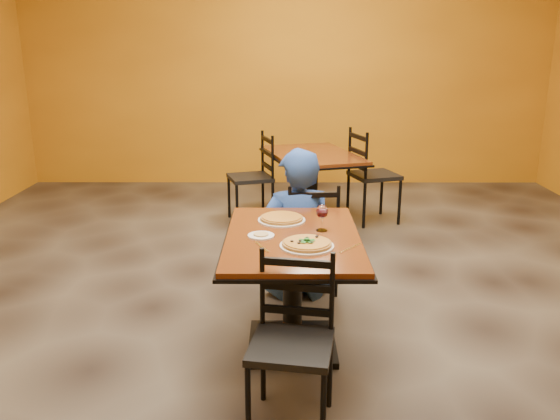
{
  "coord_description": "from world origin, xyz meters",
  "views": [
    {
      "loc": [
        -0.07,
        -3.73,
        1.85
      ],
      "look_at": [
        -0.08,
        -0.3,
        0.85
      ],
      "focal_mm": 36.31,
      "sensor_mm": 36.0,
      "label": 1
    }
  ],
  "objects_px": {
    "plate_far": "(282,220)",
    "pizza_far": "(282,218)",
    "chair_second_right": "(374,176)",
    "side_plate": "(261,236)",
    "wine_glass": "(322,217)",
    "pizza_main": "(307,243)",
    "diner": "(297,223)",
    "plate_main": "(307,246)",
    "chair_main_far": "(310,236)",
    "chair_main_near": "(291,347)",
    "table_main": "(293,265)",
    "table_second": "(312,171)",
    "chair_second_left": "(250,178)"
  },
  "relations": [
    {
      "from": "chair_main_far",
      "to": "chair_second_left",
      "type": "distance_m",
      "value": 1.87
    },
    {
      "from": "table_second",
      "to": "plate_main",
      "type": "bearing_deg",
      "value": -93.64
    },
    {
      "from": "chair_second_right",
      "to": "wine_glass",
      "type": "height_order",
      "value": "chair_second_right"
    },
    {
      "from": "table_main",
      "to": "pizza_main",
      "type": "bearing_deg",
      "value": -69.51
    },
    {
      "from": "table_second",
      "to": "wine_glass",
      "type": "relative_size",
      "value": 8.05
    },
    {
      "from": "table_second",
      "to": "plate_main",
      "type": "height_order",
      "value": "plate_main"
    },
    {
      "from": "pizza_far",
      "to": "side_plate",
      "type": "bearing_deg",
      "value": -111.4
    },
    {
      "from": "chair_second_right",
      "to": "plate_main",
      "type": "xyz_separation_m",
      "value": [
        -0.85,
        -2.9,
        0.25
      ]
    },
    {
      "from": "chair_second_left",
      "to": "wine_glass",
      "type": "bearing_deg",
      "value": -4.81
    },
    {
      "from": "table_second",
      "to": "pizza_far",
      "type": "distance_m",
      "value": 2.44
    },
    {
      "from": "table_main",
      "to": "chair_main_far",
      "type": "distance_m",
      "value": 0.93
    },
    {
      "from": "diner",
      "to": "side_plate",
      "type": "height_order",
      "value": "diner"
    },
    {
      "from": "pizza_far",
      "to": "wine_glass",
      "type": "height_order",
      "value": "wine_glass"
    },
    {
      "from": "chair_main_far",
      "to": "plate_far",
      "type": "xyz_separation_m",
      "value": [
        -0.22,
        -0.62,
        0.32
      ]
    },
    {
      "from": "chair_main_near",
      "to": "pizza_far",
      "type": "distance_m",
      "value": 1.12
    },
    {
      "from": "chair_main_near",
      "to": "side_plate",
      "type": "bearing_deg",
      "value": 112.48
    },
    {
      "from": "chair_second_right",
      "to": "diner",
      "type": "distance_m",
      "value": 2.08
    },
    {
      "from": "chair_second_left",
      "to": "plate_main",
      "type": "relative_size",
      "value": 3.08
    },
    {
      "from": "chair_second_right",
      "to": "table_second",
      "type": "bearing_deg",
      "value": 72.33
    },
    {
      "from": "diner",
      "to": "plate_far",
      "type": "distance_m",
      "value": 0.57
    },
    {
      "from": "pizza_far",
      "to": "wine_glass",
      "type": "bearing_deg",
      "value": -38.97
    },
    {
      "from": "chair_main_far",
      "to": "pizza_main",
      "type": "distance_m",
      "value": 1.17
    },
    {
      "from": "chair_main_near",
      "to": "diner",
      "type": "distance_m",
      "value": 1.6
    },
    {
      "from": "chair_main_near",
      "to": "chair_second_right",
      "type": "height_order",
      "value": "chair_second_right"
    },
    {
      "from": "chair_main_far",
      "to": "plate_far",
      "type": "bearing_deg",
      "value": 65.67
    },
    {
      "from": "side_plate",
      "to": "wine_glass",
      "type": "distance_m",
      "value": 0.4
    },
    {
      "from": "table_second",
      "to": "side_plate",
      "type": "height_order",
      "value": "side_plate"
    },
    {
      "from": "plate_far",
      "to": "pizza_far",
      "type": "bearing_deg",
      "value": -135.0
    },
    {
      "from": "chair_main_near",
      "to": "table_second",
      "type": "bearing_deg",
      "value": 95.01
    },
    {
      "from": "chair_second_right",
      "to": "plate_far",
      "type": "bearing_deg",
      "value": 139.85
    },
    {
      "from": "chair_main_far",
      "to": "plate_far",
      "type": "height_order",
      "value": "chair_main_far"
    },
    {
      "from": "wine_glass",
      "to": "plate_main",
      "type": "bearing_deg",
      "value": -109.71
    },
    {
      "from": "chair_main_near",
      "to": "plate_main",
      "type": "xyz_separation_m",
      "value": [
        0.1,
        0.57,
        0.32
      ]
    },
    {
      "from": "table_second",
      "to": "chair_second_left",
      "type": "height_order",
      "value": "chair_second_left"
    },
    {
      "from": "chair_main_far",
      "to": "diner",
      "type": "distance_m",
      "value": 0.19
    },
    {
      "from": "wine_glass",
      "to": "pizza_main",
      "type": "bearing_deg",
      "value": -109.71
    },
    {
      "from": "table_main",
      "to": "diner",
      "type": "relative_size",
      "value": 1.08
    },
    {
      "from": "table_second",
      "to": "pizza_main",
      "type": "relative_size",
      "value": 5.1
    },
    {
      "from": "chair_second_left",
      "to": "plate_main",
      "type": "height_order",
      "value": "chair_second_left"
    },
    {
      "from": "table_second",
      "to": "side_plate",
      "type": "distance_m",
      "value": 2.77
    },
    {
      "from": "chair_main_near",
      "to": "chair_main_far",
      "type": "height_order",
      "value": "same"
    },
    {
      "from": "chair_second_left",
      "to": "pizza_main",
      "type": "bearing_deg",
      "value": -8.05
    },
    {
      "from": "plate_far",
      "to": "pizza_main",
      "type": "bearing_deg",
      "value": -73.72
    },
    {
      "from": "diner",
      "to": "wine_glass",
      "type": "distance_m",
      "value": 0.79
    },
    {
      "from": "diner",
      "to": "side_plate",
      "type": "xyz_separation_m",
      "value": [
        -0.24,
        -0.84,
        0.19
      ]
    },
    {
      "from": "diner",
      "to": "plate_main",
      "type": "distance_m",
      "value": 1.04
    },
    {
      "from": "chair_second_right",
      "to": "side_plate",
      "type": "bearing_deg",
      "value": 139.97
    },
    {
      "from": "chair_main_far",
      "to": "chair_second_left",
      "type": "height_order",
      "value": "chair_second_left"
    },
    {
      "from": "plate_far",
      "to": "diner",
      "type": "bearing_deg",
      "value": 77.77
    },
    {
      "from": "chair_second_right",
      "to": "pizza_main",
      "type": "distance_m",
      "value": 3.03
    }
  ]
}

